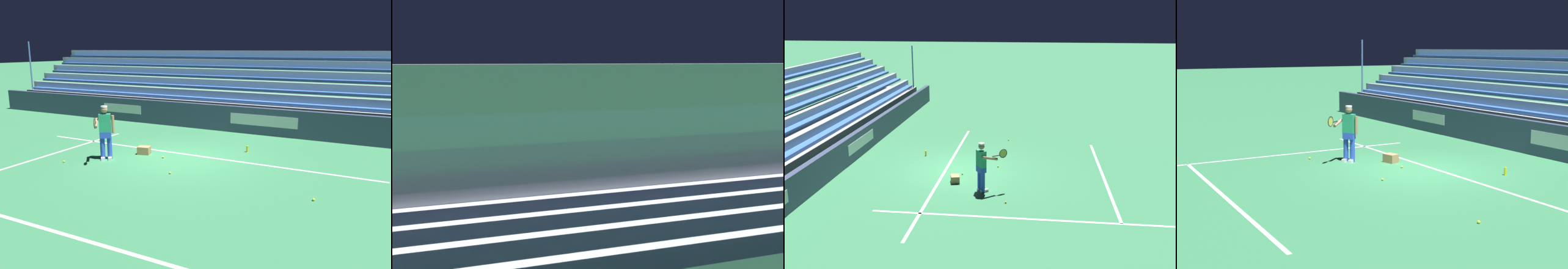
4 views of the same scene
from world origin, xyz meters
TOP-DOWN VIEW (x-y plane):
  - ground_plane at (0.00, 0.00)m, footprint 160.00×160.00m
  - court_baseline_white at (0.00, -0.50)m, footprint 12.00×0.10m
  - court_sideline_white at (4.11, 4.00)m, footprint 0.10×12.00m
  - court_service_line_white at (0.00, 5.50)m, footprint 8.22×0.10m
  - back_wall_sponsor_board at (0.01, -4.54)m, footprint 27.91×0.25m
  - bleacher_stand at (0.00, -7.17)m, footprint 26.51×4.00m
  - tennis_player at (2.08, 1.17)m, footprint 0.62×1.05m
  - ball_box_cardboard at (1.37, 0.10)m, footprint 0.46×0.39m
  - tennis_ball_near_player at (0.54, 0.23)m, footprint 0.07×0.07m
  - tennis_ball_far_left at (-0.48, 1.50)m, footprint 0.07×0.07m
  - tennis_ball_far_right at (3.03, 2.05)m, footprint 0.07×0.07m
  - water_bottle at (-1.63, -1.71)m, footprint 0.07×0.07m
  - tennis_net at (0.00, 10.70)m, footprint 11.09×0.09m

SIDE VIEW (x-z plane):
  - ground_plane at x=0.00m, z-range 0.00..0.00m
  - court_baseline_white at x=0.00m, z-range 0.00..0.01m
  - court_sideline_white at x=4.11m, z-range 0.00..0.01m
  - court_service_line_white at x=0.00m, z-range 0.00..0.01m
  - tennis_ball_near_player at x=0.54m, z-range 0.00..0.07m
  - tennis_ball_far_left at x=-0.48m, z-range 0.00..0.07m
  - tennis_ball_far_right at x=3.03m, z-range 0.00..0.07m
  - water_bottle at x=-1.63m, z-range 0.00..0.22m
  - ball_box_cardboard at x=1.37m, z-range 0.00..0.26m
  - tennis_net at x=0.00m, z-range -0.04..1.03m
  - back_wall_sponsor_board at x=0.01m, z-range 0.00..1.10m
  - bleacher_stand at x=0.00m, z-range -1.13..2.72m
  - tennis_player at x=2.08m, z-range 0.04..1.75m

